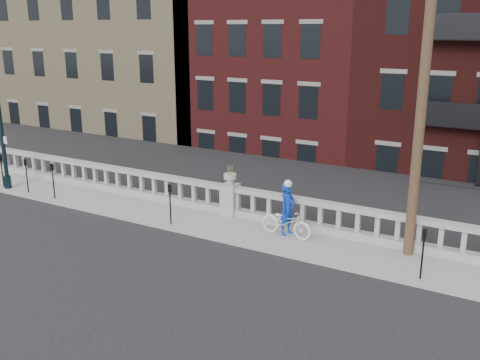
# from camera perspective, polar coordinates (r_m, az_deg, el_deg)

# --- Properties ---
(ground) EXTENTS (120.00, 120.00, 0.00)m
(ground) POSITION_cam_1_polar(r_m,az_deg,el_deg) (15.79, -8.55, -8.29)
(ground) COLOR black
(ground) RESTS_ON ground
(sidewalk) EXTENTS (32.00, 2.20, 0.15)m
(sidewalk) POSITION_cam_1_polar(r_m,az_deg,el_deg) (18.01, -2.61, -4.76)
(sidewalk) COLOR gray
(sidewalk) RESTS_ON ground
(balustrade) EXTENTS (28.00, 0.34, 1.03)m
(balustrade) POSITION_cam_1_polar(r_m,az_deg,el_deg) (18.58, -1.05, -2.24)
(balustrade) COLOR gray
(balustrade) RESTS_ON sidewalk
(planter_pedestal) EXTENTS (0.55, 0.55, 1.76)m
(planter_pedestal) POSITION_cam_1_polar(r_m,az_deg,el_deg) (18.52, -1.05, -1.68)
(planter_pedestal) COLOR gray
(planter_pedestal) RESTS_ON sidewalk
(lower_level) EXTENTS (80.00, 44.00, 20.80)m
(lower_level) POSITION_cam_1_polar(r_m,az_deg,el_deg) (35.46, 16.14, 9.12)
(lower_level) COLOR #605E59
(lower_level) RESTS_ON ground
(utility_pole) EXTENTS (1.60, 0.28, 10.00)m
(utility_pole) POSITION_cam_1_polar(r_m,az_deg,el_deg) (15.09, 19.07, 10.55)
(utility_pole) COLOR #422D1E
(utility_pole) RESTS_ON sidewalk
(streetlight_pole) EXTENTS (0.40, 0.28, 5.20)m
(streetlight_pole) POSITION_cam_1_polar(r_m,az_deg,el_deg) (23.29, -24.02, 4.10)
(streetlight_pole) COLOR black
(streetlight_pole) RESTS_ON sidewalk
(parking_meter_a) EXTENTS (0.10, 0.09, 1.36)m
(parking_meter_a) POSITION_cam_1_polar(r_m,az_deg,el_deg) (23.76, -24.09, 1.28)
(parking_meter_a) COLOR black
(parking_meter_a) RESTS_ON sidewalk
(parking_meter_b) EXTENTS (0.10, 0.09, 1.36)m
(parking_meter_b) POSITION_cam_1_polar(r_m,az_deg,el_deg) (22.59, -21.84, 0.83)
(parking_meter_b) COLOR black
(parking_meter_b) RESTS_ON sidewalk
(parking_meter_c) EXTENTS (0.10, 0.09, 1.36)m
(parking_meter_c) POSITION_cam_1_polar(r_m,az_deg,el_deg) (21.45, -19.34, 0.32)
(parking_meter_c) COLOR black
(parking_meter_c) RESTS_ON sidewalk
(parking_meter_d) EXTENTS (0.10, 0.09, 1.36)m
(parking_meter_d) POSITION_cam_1_polar(r_m,az_deg,el_deg) (17.72, -7.47, -2.07)
(parking_meter_d) COLOR black
(parking_meter_d) RESTS_ON sidewalk
(parking_meter_e) EXTENTS (0.10, 0.09, 1.36)m
(parking_meter_e) POSITION_cam_1_polar(r_m,az_deg,el_deg) (14.54, 18.95, -6.91)
(parking_meter_e) COLOR black
(parking_meter_e) RESTS_ON sidewalk
(bicycle) EXTENTS (1.79, 0.77, 0.92)m
(bicycle) POSITION_cam_1_polar(r_m,az_deg,el_deg) (16.75, 4.95, -4.47)
(bicycle) COLOR white
(bicycle) RESTS_ON sidewalk
(cyclist) EXTENTS (0.50, 0.67, 1.67)m
(cyclist) POSITION_cam_1_polar(r_m,az_deg,el_deg) (16.75, 5.08, -3.10)
(cyclist) COLOR #0B32AF
(cyclist) RESTS_ON sidewalk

